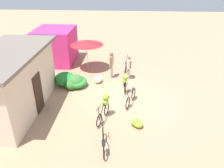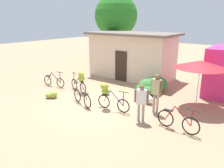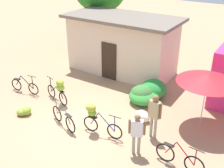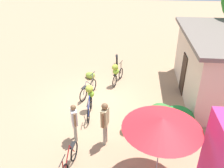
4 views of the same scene
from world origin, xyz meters
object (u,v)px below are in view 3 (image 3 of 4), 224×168
at_px(bicycle_rightmost, 179,158).
at_px(produce_sack, 143,116).
at_px(bicycle_near_pile, 59,88).
at_px(bicycle_by_shop, 96,116).
at_px(bicycle_leftmost, 25,86).
at_px(building_low, 122,44).
at_px(bicycle_center_loaded, 63,118).
at_px(person_bystander, 137,131).
at_px(market_umbrella, 208,78).
at_px(banana_pile_on_ground, 25,111).
at_px(person_vendor, 154,112).

height_order(bicycle_rightmost, produce_sack, bicycle_rightmost).
bearing_deg(bicycle_near_pile, bicycle_by_shop, -19.16).
bearing_deg(bicycle_leftmost, building_low, 62.12).
bearing_deg(building_low, produce_sack, -49.34).
distance_m(building_low, bicycle_rightmost, 8.07).
relative_size(bicycle_center_loaded, person_bystander, 1.03).
distance_m(bicycle_near_pile, person_bystander, 4.69).
relative_size(building_low, bicycle_leftmost, 3.78).
height_order(bicycle_leftmost, bicycle_center_loaded, bicycle_center_loaded).
xyz_separation_m(bicycle_near_pile, bicycle_rightmost, (6.01, -0.99, -0.37)).
bearing_deg(bicycle_near_pile, bicycle_center_loaded, -43.00).
bearing_deg(market_umbrella, produce_sack, -153.51).
height_order(building_low, bicycle_leftmost, building_low).
distance_m(market_umbrella, bicycle_leftmost, 8.42).
bearing_deg(banana_pile_on_ground, bicycle_leftmost, 137.69).
bearing_deg(person_bystander, bicycle_by_shop, 173.26).
bearing_deg(bicycle_center_loaded, bicycle_by_shop, 14.52).
xyz_separation_m(bicycle_by_shop, produce_sack, (1.12, 1.71, -0.52)).
xyz_separation_m(banana_pile_on_ground, person_vendor, (5.22, 1.55, 0.93)).
bearing_deg(person_vendor, bicycle_leftmost, -178.79).
relative_size(market_umbrella, bicycle_by_shop, 1.38).
bearing_deg(bicycle_near_pile, bicycle_leftmost, -176.04).
relative_size(bicycle_near_pile, person_vendor, 0.89).
xyz_separation_m(bicycle_near_pile, bicycle_center_loaded, (1.37, -1.28, -0.38)).
height_order(building_low, person_bystander, building_low).
xyz_separation_m(building_low, produce_sack, (3.38, -3.93, -1.36)).
xyz_separation_m(building_low, bicycle_rightmost, (5.58, -5.70, -1.22)).
bearing_deg(bicycle_rightmost, bicycle_by_shop, 178.99).
relative_size(market_umbrella, produce_sack, 3.29).
height_order(banana_pile_on_ground, produce_sack, produce_sack).
distance_m(market_umbrella, person_vendor, 2.39).
distance_m(bicycle_rightmost, person_bystander, 1.59).
distance_m(bicycle_center_loaded, bicycle_by_shop, 1.41).
xyz_separation_m(bicycle_leftmost, person_vendor, (6.76, 0.14, 0.76)).
bearing_deg(bicycle_leftmost, bicycle_center_loaded, -17.85).
xyz_separation_m(market_umbrella, banana_pile_on_ground, (-6.46, -3.36, -1.89)).
bearing_deg(banana_pile_on_ground, building_low, 80.69).
bearing_deg(person_vendor, building_low, 131.64).
bearing_deg(bicycle_rightmost, produce_sack, 141.17).
distance_m(bicycle_center_loaded, person_vendor, 3.57).
xyz_separation_m(person_vendor, person_bystander, (-0.09, -1.15, -0.15)).
bearing_deg(bicycle_by_shop, bicycle_rightmost, -1.01).
bearing_deg(building_low, bicycle_center_loaded, -81.14).
relative_size(bicycle_by_shop, banana_pile_on_ground, 2.25).
bearing_deg(bicycle_rightmost, person_vendor, 144.49).
relative_size(bicycle_center_loaded, person_vendor, 0.91).
bearing_deg(bicycle_center_loaded, produce_sack, 40.03).
relative_size(market_umbrella, banana_pile_on_ground, 3.11).
xyz_separation_m(bicycle_by_shop, bicycle_rightmost, (3.32, -0.06, -0.38)).
distance_m(bicycle_by_shop, produce_sack, 2.11).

